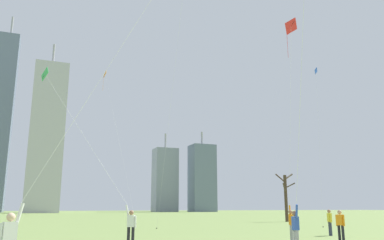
# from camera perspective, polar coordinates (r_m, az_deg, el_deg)

# --- Properties ---
(kite_flyer_far_back_pink) EXTENTS (1.88, 4.30, 12.55)m
(kite_flyer_far_back_pink) POSITION_cam_1_polar(r_m,az_deg,el_deg) (16.17, 15.31, -5.97)
(kite_flyer_far_back_pink) COLOR gray
(kite_flyer_far_back_pink) RESTS_ON ground
(kite_flyer_foreground_right_green) EXTENTS (4.84, 6.34, 10.27)m
(kite_flyer_foreground_right_green) POSITION_cam_1_polar(r_m,az_deg,el_deg) (19.81, -11.20, -11.08)
(kite_flyer_foreground_right_green) COLOR black
(kite_flyer_foreground_right_green) RESTS_ON ground
(kite_flyer_midfield_right_red) EXTENTS (4.29, 4.06, 15.25)m
(kite_flyer_midfield_right_red) POSITION_cam_1_polar(r_m,az_deg,el_deg) (23.27, 14.32, -6.89)
(kite_flyer_midfield_right_red) COLOR gray
(kite_flyer_midfield_right_red) RESTS_ON ground
(kite_flyer_midfield_left_yellow) EXTENTS (7.06, 2.69, 14.37)m
(kite_flyer_midfield_left_yellow) POSITION_cam_1_polar(r_m,az_deg,el_deg) (11.85, -19.10, -5.44)
(kite_flyer_midfield_left_yellow) COLOR #33384C
(kite_flyer_midfield_left_yellow) RESTS_ON ground
(bystander_far_off_by_trees) EXTENTS (0.27, 0.50, 1.62)m
(bystander_far_off_by_trees) POSITION_cam_1_polar(r_m,az_deg,el_deg) (22.05, 20.95, -14.09)
(bystander_far_off_by_trees) COLOR black
(bystander_far_off_by_trees) RESTS_ON ground
(bystander_strolling_midfield) EXTENTS (0.31, 0.48, 1.62)m
(bystander_strolling_midfield) POSITION_cam_1_polar(r_m,az_deg,el_deg) (27.00, 19.55, -13.79)
(bystander_strolling_midfield) COLOR #33384C
(bystander_strolling_midfield) RESTS_ON ground
(distant_kite_drifting_right_orange) EXTENTS (3.24, 8.11, 19.28)m
(distant_kite_drifting_right_orange) POSITION_cam_1_polar(r_m,az_deg,el_deg) (51.23, -12.43, 5.45)
(distant_kite_drifting_right_orange) COLOR orange
(distant_kite_drifting_right_orange) RESTS_ON ground
(distant_kite_high_overhead_white) EXTENTS (0.69, 5.68, 20.83)m
(distant_kite_high_overhead_white) POSITION_cam_1_polar(r_m,az_deg,el_deg) (34.04, -1.43, 17.11)
(distant_kite_high_overhead_white) COLOR white
(distant_kite_high_overhead_white) RESTS_ON ground
(distant_kite_drifting_left_blue) EXTENTS (4.51, 4.61, 17.28)m
(distant_kite_drifting_left_blue) POSITION_cam_1_polar(r_m,az_deg,el_deg) (45.13, 17.83, 4.72)
(distant_kite_drifting_left_blue) COLOR blue
(distant_kite_drifting_left_blue) RESTS_ON ground
(bare_tree_center) EXTENTS (2.54, 2.96, 6.08)m
(bare_tree_center) POSITION_cam_1_polar(r_m,az_deg,el_deg) (51.29, 13.59, -10.63)
(bare_tree_center) COLOR #423326
(bare_tree_center) RESTS_ON ground
(skyline_wide_slab) EXTENTS (10.83, 10.08, 57.59)m
(skyline_wide_slab) POSITION_cam_1_polar(r_m,az_deg,el_deg) (138.04, -20.53, -2.25)
(skyline_wide_slab) COLOR #B2B2B7
(skyline_wide_slab) RESTS_ON ground
(skyline_tall_tower) EXTENTS (9.62, 8.15, 32.30)m
(skyline_tall_tower) POSITION_cam_1_polar(r_m,az_deg,el_deg) (158.74, 1.50, -8.49)
(skyline_tall_tower) COLOR slate
(skyline_tall_tower) RESTS_ON ground
(skyline_mid_tower_left) EXTENTS (9.31, 7.79, 31.82)m
(skyline_mid_tower_left) POSITION_cam_1_polar(r_m,az_deg,el_deg) (160.25, -3.99, -8.72)
(skyline_mid_tower_left) COLOR gray
(skyline_mid_tower_left) RESTS_ON ground
(skyline_mid_tower_right) EXTENTS (7.07, 8.42, 74.63)m
(skyline_mid_tower_right) POSITION_cam_1_polar(r_m,az_deg,el_deg) (159.44, -26.15, -0.02)
(skyline_mid_tower_right) COLOR slate
(skyline_mid_tower_right) RESTS_ON ground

